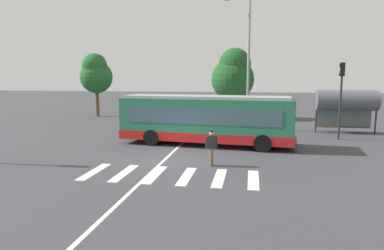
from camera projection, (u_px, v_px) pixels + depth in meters
ground_plane at (172, 158)px, 18.00m from camera, size 160.00×160.00×0.00m
city_transit_bus at (206, 120)px, 21.24m from camera, size 10.96×3.65×3.06m
pedestrian_crossing_street at (211, 146)px, 16.27m from camera, size 0.57×0.38×1.72m
parked_car_silver at (175, 112)px, 34.44m from camera, size 1.97×4.55×1.35m
parked_car_red at (201, 112)px, 33.84m from camera, size 1.98×4.56×1.35m
parked_car_champagne at (228, 113)px, 33.04m from camera, size 2.01×4.57×1.35m
parked_car_white at (259, 113)px, 32.66m from camera, size 1.91×4.52×1.35m
traffic_light_far_corner at (341, 89)px, 22.80m from camera, size 0.33×0.32×5.15m
bus_stop_shelter at (346, 101)px, 25.70m from camera, size 4.38×1.54×3.25m
twin_arm_street_lamp at (249, 50)px, 26.75m from camera, size 4.14×0.32×10.43m
background_tree_left at (96, 74)px, 36.25m from camera, size 3.42×3.42×6.69m
background_tree_right at (233, 75)px, 34.73m from camera, size 4.33×4.33×7.11m
crosswalk_painted_stripes at (171, 175)px, 14.77m from camera, size 7.48×2.76×0.01m
lane_center_line at (175, 150)px, 20.00m from camera, size 0.16×24.00×0.01m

